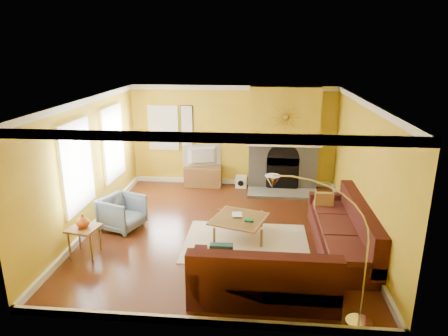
# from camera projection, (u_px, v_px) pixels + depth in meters

# --- Properties ---
(floor) EXTENTS (5.50, 6.00, 0.02)m
(floor) POSITION_uv_depth(u_px,v_px,m) (222.00, 231.00, 8.32)
(floor) COLOR #602B14
(floor) RESTS_ON ground
(ceiling) EXTENTS (5.50, 6.00, 0.02)m
(ceiling) POSITION_uv_depth(u_px,v_px,m) (222.00, 100.00, 7.52)
(ceiling) COLOR white
(ceiling) RESTS_ON ground
(wall_back) EXTENTS (5.50, 0.02, 2.70)m
(wall_back) POSITION_uv_depth(u_px,v_px,m) (233.00, 136.00, 10.79)
(wall_back) COLOR gold
(wall_back) RESTS_ON ground
(wall_front) EXTENTS (5.50, 0.02, 2.70)m
(wall_front) POSITION_uv_depth(u_px,v_px,m) (199.00, 238.00, 5.06)
(wall_front) COLOR gold
(wall_front) RESTS_ON ground
(wall_left) EXTENTS (0.02, 6.00, 2.70)m
(wall_left) POSITION_uv_depth(u_px,v_px,m) (88.00, 165.00, 8.17)
(wall_left) COLOR gold
(wall_left) RESTS_ON ground
(wall_right) EXTENTS (0.02, 6.00, 2.70)m
(wall_right) POSITION_uv_depth(u_px,v_px,m) (365.00, 172.00, 7.67)
(wall_right) COLOR gold
(wall_right) RESTS_ON ground
(baseboard) EXTENTS (5.50, 6.00, 0.12)m
(baseboard) POSITION_uv_depth(u_px,v_px,m) (222.00, 228.00, 8.30)
(baseboard) COLOR white
(baseboard) RESTS_ON floor
(crown_molding) EXTENTS (5.50, 6.00, 0.12)m
(crown_molding) POSITION_uv_depth(u_px,v_px,m) (222.00, 103.00, 7.54)
(crown_molding) COLOR white
(crown_molding) RESTS_ON ceiling
(window_left_near) EXTENTS (0.06, 1.22, 1.72)m
(window_left_near) POSITION_uv_depth(u_px,v_px,m) (112.00, 143.00, 9.36)
(window_left_near) COLOR white
(window_left_near) RESTS_ON wall_left
(window_left_far) EXTENTS (0.06, 1.22, 1.72)m
(window_left_far) POSITION_uv_depth(u_px,v_px,m) (76.00, 166.00, 7.55)
(window_left_far) COLOR white
(window_left_far) RESTS_ON wall_left
(window_back) EXTENTS (0.82, 0.06, 1.22)m
(window_back) POSITION_uv_depth(u_px,v_px,m) (163.00, 128.00, 10.85)
(window_back) COLOR white
(window_back) RESTS_ON wall_back
(wall_art) EXTENTS (0.34, 0.04, 1.14)m
(wall_art) POSITION_uv_depth(u_px,v_px,m) (187.00, 126.00, 10.79)
(wall_art) COLOR white
(wall_art) RESTS_ON wall_back
(fireplace) EXTENTS (1.80, 0.40, 2.70)m
(fireplace) POSITION_uv_depth(u_px,v_px,m) (284.00, 139.00, 10.47)
(fireplace) COLOR gray
(fireplace) RESTS_ON floor
(mantel) EXTENTS (1.92, 0.22, 0.08)m
(mantel) POSITION_uv_depth(u_px,v_px,m) (284.00, 145.00, 10.27)
(mantel) COLOR white
(mantel) RESTS_ON fireplace
(hearth) EXTENTS (1.80, 0.70, 0.06)m
(hearth) POSITION_uv_depth(u_px,v_px,m) (282.00, 193.00, 10.33)
(hearth) COLOR gray
(hearth) RESTS_ON floor
(sunburst) EXTENTS (0.70, 0.04, 0.70)m
(sunburst) POSITION_uv_depth(u_px,v_px,m) (285.00, 118.00, 10.07)
(sunburst) COLOR olive
(sunburst) RESTS_ON fireplace
(rug) EXTENTS (2.40, 1.80, 0.02)m
(rug) POSITION_uv_depth(u_px,v_px,m) (246.00, 243.00, 7.77)
(rug) COLOR beige
(rug) RESTS_ON floor
(sectional_sofa) EXTENTS (3.01, 3.56, 0.90)m
(sectional_sofa) POSITION_uv_depth(u_px,v_px,m) (286.00, 233.00, 7.20)
(sectional_sofa) COLOR #471916
(sectional_sofa) RESTS_ON floor
(coffee_table) EXTENTS (1.26, 1.26, 0.40)m
(coffee_table) POSITION_uv_depth(u_px,v_px,m) (239.00, 227.00, 8.03)
(coffee_table) COLOR white
(coffee_table) RESTS_ON floor
(media_console) EXTENTS (1.00, 0.45, 0.55)m
(media_console) POSITION_uv_depth(u_px,v_px,m) (203.00, 176.00, 10.90)
(media_console) COLOR olive
(media_console) RESTS_ON floor
(tv) EXTENTS (1.01, 0.44, 0.59)m
(tv) POSITION_uv_depth(u_px,v_px,m) (203.00, 156.00, 10.74)
(tv) COLOR black
(tv) RESTS_ON media_console
(subwoofer) EXTENTS (0.30, 0.30, 0.30)m
(subwoofer) POSITION_uv_depth(u_px,v_px,m) (241.00, 181.00, 10.85)
(subwoofer) COLOR white
(subwoofer) RESTS_ON floor
(armchair) EXTENTS (0.99, 0.98, 0.71)m
(armchair) POSITION_uv_depth(u_px,v_px,m) (122.00, 213.00, 8.31)
(armchair) COLOR slate
(armchair) RESTS_ON floor
(side_table) EXTENTS (0.58, 0.58, 0.55)m
(side_table) POSITION_uv_depth(u_px,v_px,m) (85.00, 241.00, 7.26)
(side_table) COLOR olive
(side_table) RESTS_ON floor
(vase) EXTENTS (0.30, 0.30, 0.25)m
(vase) POSITION_uv_depth(u_px,v_px,m) (83.00, 221.00, 7.15)
(vase) COLOR #D8591E
(vase) RESTS_ON side_table
(book) EXTENTS (0.23, 0.29, 0.03)m
(book) POSITION_uv_depth(u_px,v_px,m) (232.00, 215.00, 8.07)
(book) COLOR white
(book) RESTS_ON coffee_table
(arc_lamp) EXTENTS (1.35, 0.36, 2.12)m
(arc_lamp) POSITION_uv_depth(u_px,v_px,m) (322.00, 254.00, 5.23)
(arc_lamp) COLOR silver
(arc_lamp) RESTS_ON floor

